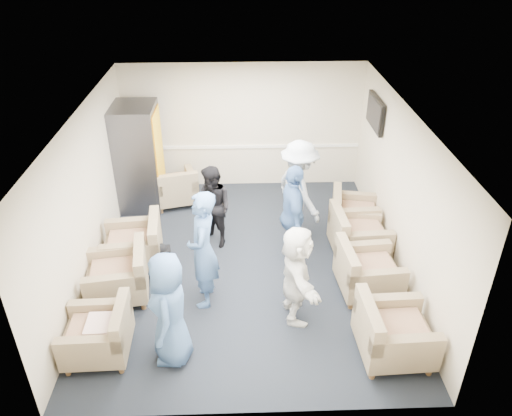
{
  "coord_description": "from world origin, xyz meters",
  "views": [
    {
      "loc": [
        -0.07,
        -6.95,
        5.19
      ],
      "look_at": [
        0.18,
        0.2,
        0.99
      ],
      "focal_mm": 35.0,
      "sensor_mm": 36.0,
      "label": 1
    }
  ],
  "objects_px": {
    "armchair_right_far": "(352,215)",
    "person_back_left": "(213,207)",
    "person_front_right": "(297,274)",
    "armchair_right_near": "(390,334)",
    "armchair_left_near": "(101,335)",
    "person_front_left": "(170,309)",
    "vending_machine": "(139,157)",
    "person_back_right": "(299,191)",
    "armchair_corner": "(175,189)",
    "person_mid_right": "(293,216)",
    "person_mid_left": "(203,250)",
    "armchair_left_far": "(137,246)",
    "armchair_right_midnear": "(365,273)",
    "armchair_left_mid": "(121,277)",
    "armchair_right_midfar": "(356,236)"
  },
  "relations": [
    {
      "from": "armchair_left_mid",
      "to": "person_back_right",
      "type": "distance_m",
      "value": 3.39
    },
    {
      "from": "person_back_left",
      "to": "person_mid_right",
      "type": "relative_size",
      "value": 0.84
    },
    {
      "from": "armchair_left_mid",
      "to": "armchair_right_midnear",
      "type": "distance_m",
      "value": 3.8
    },
    {
      "from": "armchair_right_midfar",
      "to": "person_mid_right",
      "type": "xyz_separation_m",
      "value": [
        -1.13,
        -0.15,
        0.53
      ]
    },
    {
      "from": "armchair_left_near",
      "to": "person_mid_left",
      "type": "distance_m",
      "value": 1.81
    },
    {
      "from": "person_back_left",
      "to": "person_front_left",
      "type": "bearing_deg",
      "value": -54.22
    },
    {
      "from": "armchair_right_far",
      "to": "person_mid_right",
      "type": "bearing_deg",
      "value": 136.23
    },
    {
      "from": "person_front_left",
      "to": "person_back_right",
      "type": "bearing_deg",
      "value": 147.18
    },
    {
      "from": "armchair_left_near",
      "to": "armchair_right_near",
      "type": "xyz_separation_m",
      "value": [
        3.87,
        -0.15,
        0.04
      ]
    },
    {
      "from": "person_mid_left",
      "to": "person_back_left",
      "type": "relative_size",
      "value": 1.25
    },
    {
      "from": "person_front_left",
      "to": "person_back_right",
      "type": "distance_m",
      "value": 3.53
    },
    {
      "from": "armchair_right_midfar",
      "to": "person_front_right",
      "type": "bearing_deg",
      "value": 138.58
    },
    {
      "from": "armchair_left_mid",
      "to": "person_mid_left",
      "type": "distance_m",
      "value": 1.43
    },
    {
      "from": "vending_machine",
      "to": "person_back_right",
      "type": "xyz_separation_m",
      "value": [
        3.06,
        -1.29,
        -0.12
      ]
    },
    {
      "from": "armchair_left_near",
      "to": "person_front_left",
      "type": "height_order",
      "value": "person_front_left"
    },
    {
      "from": "person_front_left",
      "to": "person_mid_left",
      "type": "bearing_deg",
      "value": 163.18
    },
    {
      "from": "armchair_right_midnear",
      "to": "armchair_left_mid",
      "type": "bearing_deg",
      "value": 84.93
    },
    {
      "from": "person_mid_right",
      "to": "person_back_right",
      "type": "bearing_deg",
      "value": -17.06
    },
    {
      "from": "armchair_left_far",
      "to": "armchair_right_midnear",
      "type": "height_order",
      "value": "armchair_left_far"
    },
    {
      "from": "person_front_left",
      "to": "armchair_corner",
      "type": "bearing_deg",
      "value": -173.18
    },
    {
      "from": "armchair_right_midfar",
      "to": "person_back_left",
      "type": "height_order",
      "value": "person_back_left"
    },
    {
      "from": "person_front_left",
      "to": "armchair_left_near",
      "type": "bearing_deg",
      "value": -92.87
    },
    {
      "from": "armchair_right_far",
      "to": "vending_machine",
      "type": "relative_size",
      "value": 0.47
    },
    {
      "from": "armchair_left_far",
      "to": "person_front_right",
      "type": "relative_size",
      "value": 0.67
    },
    {
      "from": "person_mid_left",
      "to": "person_mid_right",
      "type": "xyz_separation_m",
      "value": [
        1.43,
        1.0,
        -0.05
      ]
    },
    {
      "from": "armchair_right_far",
      "to": "armchair_corner",
      "type": "distance_m",
      "value": 3.62
    },
    {
      "from": "armchair_left_near",
      "to": "armchair_right_far",
      "type": "distance_m",
      "value": 4.96
    },
    {
      "from": "armchair_left_near",
      "to": "person_front_right",
      "type": "height_order",
      "value": "person_front_right"
    },
    {
      "from": "person_back_right",
      "to": "armchair_right_far",
      "type": "bearing_deg",
      "value": -108.77
    },
    {
      "from": "armchair_left_far",
      "to": "person_back_right",
      "type": "distance_m",
      "value": 2.99
    },
    {
      "from": "vending_machine",
      "to": "person_back_right",
      "type": "height_order",
      "value": "vending_machine"
    },
    {
      "from": "person_back_left",
      "to": "person_front_right",
      "type": "height_order",
      "value": "person_front_right"
    },
    {
      "from": "armchair_left_mid",
      "to": "armchair_corner",
      "type": "height_order",
      "value": "armchair_left_mid"
    },
    {
      "from": "person_mid_right",
      "to": "person_front_right",
      "type": "distance_m",
      "value": 1.4
    },
    {
      "from": "person_front_left",
      "to": "person_back_left",
      "type": "height_order",
      "value": "person_front_left"
    },
    {
      "from": "vending_machine",
      "to": "person_mid_right",
      "type": "xyz_separation_m",
      "value": [
        2.88,
        -2.09,
        -0.16
      ]
    },
    {
      "from": "armchair_right_near",
      "to": "vending_machine",
      "type": "xyz_separation_m",
      "value": [
        -3.98,
        4.3,
        0.69
      ]
    },
    {
      "from": "armchair_right_near",
      "to": "person_front_right",
      "type": "distance_m",
      "value": 1.49
    },
    {
      "from": "person_back_right",
      "to": "person_mid_right",
      "type": "xyz_separation_m",
      "value": [
        -0.18,
        -0.79,
        -0.04
      ]
    },
    {
      "from": "armchair_corner",
      "to": "person_mid_left",
      "type": "height_order",
      "value": "person_mid_left"
    },
    {
      "from": "armchair_right_near",
      "to": "armchair_corner",
      "type": "height_order",
      "value": "armchair_right_near"
    },
    {
      "from": "armchair_left_far",
      "to": "person_back_right",
      "type": "height_order",
      "value": "person_back_right"
    },
    {
      "from": "armchair_left_far",
      "to": "armchair_right_near",
      "type": "distance_m",
      "value": 4.32
    },
    {
      "from": "armchair_right_midfar",
      "to": "person_back_right",
      "type": "relative_size",
      "value": 0.52
    },
    {
      "from": "person_front_left",
      "to": "person_back_right",
      "type": "relative_size",
      "value": 0.88
    },
    {
      "from": "armchair_right_far",
      "to": "person_back_left",
      "type": "height_order",
      "value": "person_back_left"
    },
    {
      "from": "armchair_right_far",
      "to": "person_mid_left",
      "type": "xyz_separation_m",
      "value": [
        -2.65,
        -1.89,
        0.6
      ]
    },
    {
      "from": "armchair_right_midnear",
      "to": "vending_machine",
      "type": "xyz_separation_m",
      "value": [
        -3.94,
        2.96,
        0.7
      ]
    },
    {
      "from": "vending_machine",
      "to": "armchair_right_midnear",
      "type": "bearing_deg",
      "value": -36.9
    },
    {
      "from": "person_mid_left",
      "to": "person_front_right",
      "type": "distance_m",
      "value": 1.42
    }
  ]
}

